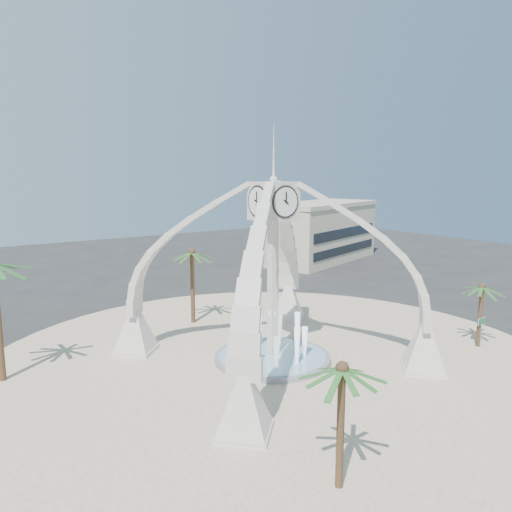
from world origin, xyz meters
TOP-DOWN VIEW (x-y plane):
  - ground at (0.00, 0.00)m, footprint 140.00×140.00m
  - plaza at (0.00, 0.00)m, footprint 40.00×40.00m
  - clock_tower at (-0.00, -0.00)m, footprint 17.94×17.94m
  - fountain at (0.00, 0.00)m, footprint 8.00×8.00m
  - building_ne at (30.00, 28.00)m, footprint 21.87×14.17m
  - palm_east at (14.28, -6.59)m, footprint 3.57×3.57m
  - palm_north at (-0.31, 11.01)m, footprint 4.98×4.98m
  - palm_south at (-6.23, -12.83)m, footprint 3.74×3.74m
  - street_sign at (14.22, -6.78)m, footprint 0.89×0.08m

SIDE VIEW (x-z plane):
  - ground at x=0.00m, z-range 0.00..0.00m
  - plaza at x=0.00m, z-range 0.00..0.06m
  - fountain at x=0.00m, z-range -1.52..2.10m
  - street_sign at x=14.22m, z-range 0.52..2.94m
  - building_ne at x=30.00m, z-range 0.01..8.61m
  - palm_east at x=14.28m, z-range 1.94..7.19m
  - palm_south at x=-6.23m, z-range 2.21..8.09m
  - palm_north at x=-0.31m, z-range 2.65..9.64m
  - clock_tower at x=0.00m, z-range -1.66..14.64m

